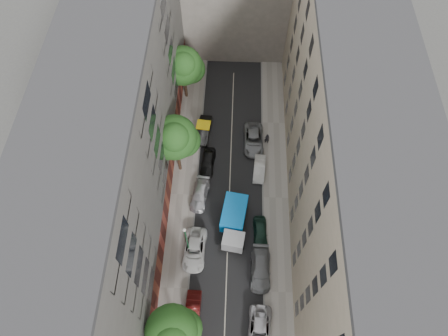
{
  "coord_description": "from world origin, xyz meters",
  "views": [
    {
      "loc": [
        0.17,
        -20.9,
        42.87
      ],
      "look_at": [
        -0.66,
        0.43,
        6.0
      ],
      "focal_mm": 32.0,
      "sensor_mm": 36.0,
      "label": 1
    }
  ],
  "objects_px": {
    "car_left_5": "(204,130)",
    "tree_far": "(184,67)",
    "car_right_0": "(259,331)",
    "tree_mid": "(176,139)",
    "car_right_4": "(253,140)",
    "tree_near": "(173,333)",
    "car_left_4": "(208,162)",
    "car_right_3": "(259,169)",
    "lamp_post": "(186,238)",
    "car_left_2": "(194,250)",
    "car_left_3": "(200,195)",
    "car_right_1": "(261,269)",
    "tarp_truck": "(234,222)",
    "car_right_2": "(260,232)",
    "car_left_1": "(193,311)",
    "pedestrian": "(267,139)"
  },
  "relations": [
    {
      "from": "car_left_2",
      "to": "car_left_5",
      "type": "height_order",
      "value": "car_left_5"
    },
    {
      "from": "car_right_4",
      "to": "tree_far",
      "type": "relative_size",
      "value": 0.63
    },
    {
      "from": "car_right_0",
      "to": "pedestrian",
      "type": "xyz_separation_m",
      "value": [
        1.07,
        22.81,
        0.33
      ]
    },
    {
      "from": "tree_mid",
      "to": "tree_far",
      "type": "bearing_deg",
      "value": 91.09
    },
    {
      "from": "car_right_0",
      "to": "tree_near",
      "type": "relative_size",
      "value": 0.62
    },
    {
      "from": "tree_near",
      "to": "car_right_1",
      "type": "bearing_deg",
      "value": 42.07
    },
    {
      "from": "car_right_4",
      "to": "tree_near",
      "type": "relative_size",
      "value": 0.64
    },
    {
      "from": "car_right_0",
      "to": "tree_mid",
      "type": "bearing_deg",
      "value": 121.32
    },
    {
      "from": "lamp_post",
      "to": "pedestrian",
      "type": "bearing_deg",
      "value": 59.5
    },
    {
      "from": "car_left_3",
      "to": "car_right_4",
      "type": "distance_m",
      "value": 10.18
    },
    {
      "from": "car_left_1",
      "to": "car_left_5",
      "type": "relative_size",
      "value": 0.93
    },
    {
      "from": "car_right_1",
      "to": "car_left_2",
      "type": "bearing_deg",
      "value": 166.27
    },
    {
      "from": "car_left_5",
      "to": "car_right_0",
      "type": "distance_m",
      "value": 25.01
    },
    {
      "from": "car_right_2",
      "to": "tree_far",
      "type": "distance_m",
      "value": 22.61
    },
    {
      "from": "car_right_4",
      "to": "pedestrian",
      "type": "relative_size",
      "value": 2.98
    },
    {
      "from": "car_right_4",
      "to": "tree_far",
      "type": "xyz_separation_m",
      "value": [
        -9.12,
        7.28,
        4.98
      ]
    },
    {
      "from": "pedestrian",
      "to": "car_right_2",
      "type": "bearing_deg",
      "value": 82.32
    },
    {
      "from": "car_right_0",
      "to": "tree_near",
      "type": "xyz_separation_m",
      "value": [
        -7.94,
        -1.12,
        4.9
      ]
    },
    {
      "from": "car_left_3",
      "to": "pedestrian",
      "type": "relative_size",
      "value": 2.56
    },
    {
      "from": "car_right_3",
      "to": "car_right_4",
      "type": "bearing_deg",
      "value": 104.06
    },
    {
      "from": "tree_mid",
      "to": "car_left_4",
      "type": "bearing_deg",
      "value": 15.25
    },
    {
      "from": "car_right_2",
      "to": "car_right_3",
      "type": "distance_m",
      "value": 8.2
    },
    {
      "from": "car_right_3",
      "to": "lamp_post",
      "type": "bearing_deg",
      "value": -122.09
    },
    {
      "from": "car_left_3",
      "to": "lamp_post",
      "type": "height_order",
      "value": "lamp_post"
    },
    {
      "from": "tarp_truck",
      "to": "pedestrian",
      "type": "distance_m",
      "value": 12.34
    },
    {
      "from": "car_left_4",
      "to": "car_right_3",
      "type": "bearing_deg",
      "value": -1.89
    },
    {
      "from": "tree_mid",
      "to": "lamp_post",
      "type": "xyz_separation_m",
      "value": [
        1.88,
        -10.39,
        -2.54
      ]
    },
    {
      "from": "car_right_4",
      "to": "lamp_post",
      "type": "xyz_separation_m",
      "value": [
        -7.01,
        -14.76,
        3.46
      ]
    },
    {
      "from": "car_right_0",
      "to": "tree_mid",
      "type": "xyz_separation_m",
      "value": [
        -9.52,
        18.43,
        6.03
      ]
    },
    {
      "from": "car_left_3",
      "to": "car_right_2",
      "type": "relative_size",
      "value": 1.18
    },
    {
      "from": "tree_mid",
      "to": "car_right_3",
      "type": "bearing_deg",
      "value": 1.01
    },
    {
      "from": "car_right_0",
      "to": "car_right_1",
      "type": "distance_m",
      "value": 6.2
    },
    {
      "from": "pedestrian",
      "to": "car_right_0",
      "type": "bearing_deg",
      "value": 83.79
    },
    {
      "from": "car_right_1",
      "to": "lamp_post",
      "type": "relative_size",
      "value": 0.78
    },
    {
      "from": "car_right_0",
      "to": "car_right_4",
      "type": "xyz_separation_m",
      "value": [
        -0.62,
        22.8,
        0.03
      ]
    },
    {
      "from": "car_right_2",
      "to": "tree_far",
      "type": "xyz_separation_m",
      "value": [
        -9.9,
        19.68,
        5.06
      ]
    },
    {
      "from": "car_left_5",
      "to": "tree_far",
      "type": "bearing_deg",
      "value": 119.81
    },
    {
      "from": "car_left_1",
      "to": "car_right_3",
      "type": "distance_m",
      "value": 18.32
    },
    {
      "from": "car_right_2",
      "to": "car_left_4",
      "type": "bearing_deg",
      "value": 123.21
    },
    {
      "from": "car_left_3",
      "to": "car_right_2",
      "type": "xyz_separation_m",
      "value": [
        7.08,
        -4.4,
        -0.0
      ]
    },
    {
      "from": "car_left_5",
      "to": "car_left_3",
      "type": "bearing_deg",
      "value": -83.42
    },
    {
      "from": "car_left_2",
      "to": "tree_far",
      "type": "xyz_separation_m",
      "value": [
        -2.7,
        22.04,
        4.99
      ]
    },
    {
      "from": "car_right_2",
      "to": "tree_near",
      "type": "distance_m",
      "value": 14.93
    },
    {
      "from": "car_left_2",
      "to": "car_right_4",
      "type": "relative_size",
      "value": 0.99
    },
    {
      "from": "tarp_truck",
      "to": "lamp_post",
      "type": "bearing_deg",
      "value": -138.48
    },
    {
      "from": "car_right_4",
      "to": "lamp_post",
      "type": "distance_m",
      "value": 16.7
    },
    {
      "from": "tree_near",
      "to": "lamp_post",
      "type": "relative_size",
      "value": 1.24
    },
    {
      "from": "tarp_truck",
      "to": "tree_near",
      "type": "height_order",
      "value": "tree_near"
    },
    {
      "from": "tarp_truck",
      "to": "car_left_2",
      "type": "xyz_separation_m",
      "value": [
        -4.2,
        -3.07,
        -0.86
      ]
    },
    {
      "from": "tarp_truck",
      "to": "pedestrian",
      "type": "xyz_separation_m",
      "value": [
        3.9,
        11.69,
        -0.55
      ]
    }
  ]
}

